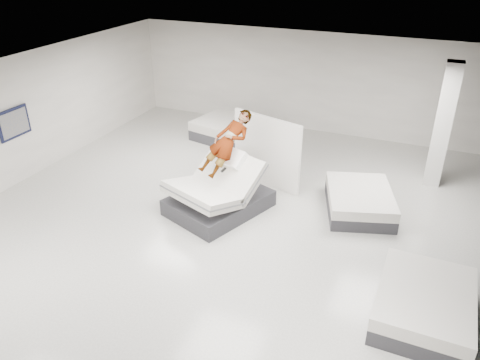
{
  "coord_description": "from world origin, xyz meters",
  "views": [
    {
      "loc": [
        3.63,
        -7.45,
        5.78
      ],
      "look_at": [
        0.06,
        0.94,
        1.0
      ],
      "focal_mm": 35.0,
      "sensor_mm": 36.0,
      "label": 1
    }
  ],
  "objects_px": {
    "person": "(228,154)",
    "remote": "(224,170)",
    "flat_bed_right_near": "(424,305)",
    "divider_panel": "(266,151)",
    "flat_bed_left_far": "(232,131)",
    "column": "(443,126)",
    "hero_bed": "(218,194)",
    "flat_bed_right_far": "(359,201)",
    "wall_poster": "(14,123)"
  },
  "relations": [
    {
      "from": "column",
      "to": "wall_poster",
      "type": "height_order",
      "value": "column"
    },
    {
      "from": "remote",
      "to": "column",
      "type": "relative_size",
      "value": 0.04
    },
    {
      "from": "person",
      "to": "divider_panel",
      "type": "xyz_separation_m",
      "value": [
        0.44,
        1.41,
        -0.44
      ]
    },
    {
      "from": "flat_bed_right_far",
      "to": "flat_bed_left_far",
      "type": "height_order",
      "value": "flat_bed_left_far"
    },
    {
      "from": "remote",
      "to": "divider_panel",
      "type": "bearing_deg",
      "value": 99.5
    },
    {
      "from": "remote",
      "to": "flat_bed_right_far",
      "type": "bearing_deg",
      "value": 46.37
    },
    {
      "from": "person",
      "to": "hero_bed",
      "type": "bearing_deg",
      "value": -90.0
    },
    {
      "from": "remote",
      "to": "wall_poster",
      "type": "relative_size",
      "value": 0.15
    },
    {
      "from": "hero_bed",
      "to": "remote",
      "type": "relative_size",
      "value": 18.95
    },
    {
      "from": "column",
      "to": "wall_poster",
      "type": "xyz_separation_m",
      "value": [
        -9.93,
        -4.0,
        0.0
      ]
    },
    {
      "from": "divider_panel",
      "to": "column",
      "type": "height_order",
      "value": "column"
    },
    {
      "from": "divider_panel",
      "to": "person",
      "type": "bearing_deg",
      "value": -90.16
    },
    {
      "from": "flat_bed_left_far",
      "to": "flat_bed_right_far",
      "type": "bearing_deg",
      "value": -31.95
    },
    {
      "from": "hero_bed",
      "to": "flat_bed_left_far",
      "type": "distance_m",
      "value": 4.35
    },
    {
      "from": "flat_bed_right_near",
      "to": "column",
      "type": "bearing_deg",
      "value": 91.53
    },
    {
      "from": "hero_bed",
      "to": "flat_bed_left_far",
      "type": "relative_size",
      "value": 1.06
    },
    {
      "from": "flat_bed_right_far",
      "to": "flat_bed_left_far",
      "type": "xyz_separation_m",
      "value": [
        -4.51,
        2.81,
        0.04
      ]
    },
    {
      "from": "flat_bed_right_near",
      "to": "column",
      "type": "distance_m",
      "value": 5.4
    },
    {
      "from": "hero_bed",
      "to": "flat_bed_left_far",
      "type": "xyz_separation_m",
      "value": [
        -1.46,
        4.09,
        -0.13
      ]
    },
    {
      "from": "flat_bed_left_far",
      "to": "column",
      "type": "height_order",
      "value": "column"
    },
    {
      "from": "divider_panel",
      "to": "flat_bed_right_near",
      "type": "bearing_deg",
      "value": -23.35
    },
    {
      "from": "hero_bed",
      "to": "divider_panel",
      "type": "distance_m",
      "value": 1.87
    },
    {
      "from": "person",
      "to": "flat_bed_right_near",
      "type": "bearing_deg",
      "value": -4.25
    },
    {
      "from": "remote",
      "to": "flat_bed_right_near",
      "type": "xyz_separation_m",
      "value": [
        4.49,
        -1.71,
        -0.87
      ]
    },
    {
      "from": "wall_poster",
      "to": "person",
      "type": "bearing_deg",
      "value": 9.14
    },
    {
      "from": "remote",
      "to": "hero_bed",
      "type": "bearing_deg",
      "value": 173.92
    },
    {
      "from": "divider_panel",
      "to": "flat_bed_right_near",
      "type": "height_order",
      "value": "divider_panel"
    },
    {
      "from": "column",
      "to": "hero_bed",
      "type": "bearing_deg",
      "value": -143.07
    },
    {
      "from": "person",
      "to": "remote",
      "type": "distance_m",
      "value": 0.47
    },
    {
      "from": "remote",
      "to": "flat_bed_right_far",
      "type": "height_order",
      "value": "remote"
    },
    {
      "from": "person",
      "to": "flat_bed_left_far",
      "type": "height_order",
      "value": "person"
    },
    {
      "from": "hero_bed",
      "to": "flat_bed_right_far",
      "type": "xyz_separation_m",
      "value": [
        3.05,
        1.28,
        -0.17
      ]
    },
    {
      "from": "remote",
      "to": "flat_bed_right_near",
      "type": "distance_m",
      "value": 4.89
    },
    {
      "from": "person",
      "to": "flat_bed_left_far",
      "type": "relative_size",
      "value": 0.69
    },
    {
      "from": "divider_panel",
      "to": "column",
      "type": "bearing_deg",
      "value": 40.23
    },
    {
      "from": "flat_bed_right_far",
      "to": "flat_bed_left_far",
      "type": "bearing_deg",
      "value": 148.05
    },
    {
      "from": "person",
      "to": "divider_panel",
      "type": "relative_size",
      "value": 0.86
    },
    {
      "from": "flat_bed_left_far",
      "to": "column",
      "type": "xyz_separation_m",
      "value": [
        6.01,
        -0.67,
        1.3
      ]
    },
    {
      "from": "flat_bed_right_near",
      "to": "flat_bed_left_far",
      "type": "relative_size",
      "value": 0.82
    },
    {
      "from": "flat_bed_right_far",
      "to": "column",
      "type": "xyz_separation_m",
      "value": [
        1.5,
        2.14,
        1.34
      ]
    },
    {
      "from": "flat_bed_left_far",
      "to": "column",
      "type": "bearing_deg",
      "value": -6.38
    },
    {
      "from": "flat_bed_right_near",
      "to": "person",
      "type": "bearing_deg",
      "value": 155.14
    },
    {
      "from": "divider_panel",
      "to": "flat_bed_left_far",
      "type": "height_order",
      "value": "divider_panel"
    },
    {
      "from": "flat_bed_right_far",
      "to": "flat_bed_right_near",
      "type": "height_order",
      "value": "flat_bed_right_near"
    },
    {
      "from": "person",
      "to": "flat_bed_left_far",
      "type": "bearing_deg",
      "value": 133.18
    },
    {
      "from": "remote",
      "to": "flat_bed_right_far",
      "type": "relative_size",
      "value": 0.06
    },
    {
      "from": "remote",
      "to": "wall_poster",
      "type": "height_order",
      "value": "wall_poster"
    },
    {
      "from": "flat_bed_right_far",
      "to": "flat_bed_right_near",
      "type": "distance_m",
      "value": 3.5
    },
    {
      "from": "flat_bed_right_near",
      "to": "wall_poster",
      "type": "distance_m",
      "value": 10.23
    },
    {
      "from": "person",
      "to": "flat_bed_right_near",
      "type": "xyz_separation_m",
      "value": [
        4.58,
        -2.12,
        -1.09
      ]
    }
  ]
}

